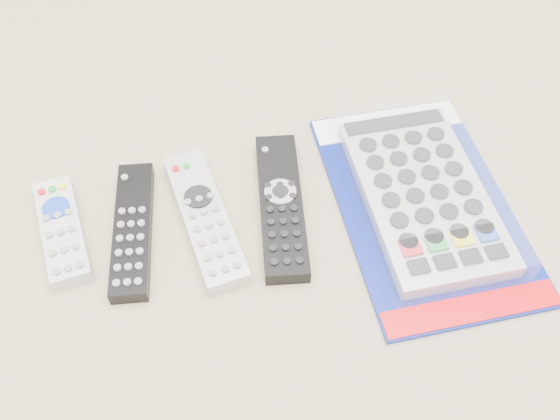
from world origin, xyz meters
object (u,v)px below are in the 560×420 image
object	(u,v)px
remote_slim_black	(133,230)
remote_silver_dvd	(205,218)
remote_small_grey	(62,231)
jumbo_remote_packaged	(424,193)
remote_large_black	(281,205)

from	to	relation	value
remote_slim_black	remote_silver_dvd	xyz separation A→B (m)	(0.09, -0.01, 0.00)
remote_small_grey	remote_silver_dvd	world-z (taller)	same
remote_slim_black	jumbo_remote_packaged	xyz separation A→B (m)	(0.36, -0.05, 0.01)
remote_large_black	jumbo_remote_packaged	size ratio (longest dim) A/B	0.63
remote_small_grey	remote_large_black	bearing A→B (deg)	-12.29
remote_small_grey	remote_silver_dvd	distance (m)	0.17
remote_small_grey	remote_large_black	world-z (taller)	same
jumbo_remote_packaged	remote_small_grey	bearing A→B (deg)	174.22
remote_silver_dvd	jumbo_remote_packaged	world-z (taller)	jumbo_remote_packaged
remote_small_grey	remote_large_black	xyz separation A→B (m)	(0.26, -0.03, 0.00)
remote_large_black	remote_silver_dvd	bearing A→B (deg)	-172.38
remote_silver_dvd	remote_large_black	world-z (taller)	same
remote_slim_black	remote_silver_dvd	size ratio (longest dim) A/B	0.94
remote_silver_dvd	remote_large_black	xyz separation A→B (m)	(0.09, -0.01, 0.00)
remote_silver_dvd	remote_large_black	bearing A→B (deg)	-8.50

